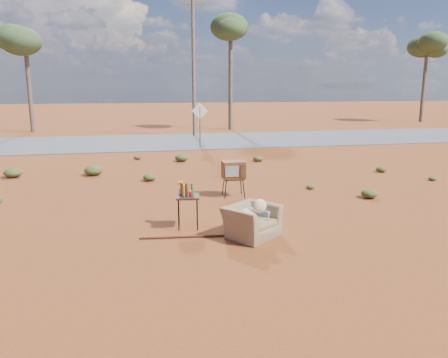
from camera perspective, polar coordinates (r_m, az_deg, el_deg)
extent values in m
plane|color=brown|center=(9.16, -0.81, -6.72)|extent=(140.00, 140.00, 0.00)
cube|color=#565659|center=(23.75, -7.82, 4.87)|extent=(140.00, 7.00, 0.04)
imported|color=olive|center=(8.66, 3.61, -4.88)|extent=(1.17, 1.10, 0.86)
ellipsoid|color=beige|center=(8.63, 3.19, -4.45)|extent=(0.31, 0.31, 0.18)
ellipsoid|color=beige|center=(8.54, 4.69, -3.52)|extent=(0.27, 0.14, 0.27)
cube|color=navy|center=(9.11, 4.91, -5.21)|extent=(0.71, 0.76, 0.50)
cube|color=black|center=(11.82, 1.24, 0.05)|extent=(0.56, 0.43, 0.03)
cylinder|color=black|center=(11.65, 0.21, -1.36)|extent=(0.03, 0.03, 0.49)
cylinder|color=black|center=(11.74, 2.59, -1.27)|extent=(0.03, 0.03, 0.49)
cylinder|color=black|center=(12.02, -0.09, -0.94)|extent=(0.03, 0.03, 0.49)
cylinder|color=black|center=(12.10, 2.22, -0.86)|extent=(0.03, 0.03, 0.49)
cube|color=brown|center=(11.77, 1.25, 1.23)|extent=(0.63, 0.50, 0.47)
cube|color=gray|center=(11.52, 1.07, 0.99)|extent=(0.36, 0.04, 0.29)
cube|color=#472D19|center=(11.58, 2.49, 1.04)|extent=(0.14, 0.03, 0.33)
cube|color=#331D12|center=(9.18, -4.77, -2.31)|extent=(0.54, 0.54, 0.04)
cylinder|color=black|center=(9.08, -5.96, -4.70)|extent=(0.02, 0.02, 0.68)
cylinder|color=black|center=(9.08, -3.51, -4.66)|extent=(0.02, 0.02, 0.68)
cylinder|color=black|center=(9.46, -5.91, -4.03)|extent=(0.02, 0.02, 0.68)
cylinder|color=black|center=(9.45, -3.56, -3.99)|extent=(0.02, 0.02, 0.68)
cylinder|color=#44230B|center=(9.19, -5.51, -1.37)|extent=(0.07, 0.07, 0.25)
cylinder|color=#44230B|center=(9.07, -4.91, -1.48)|extent=(0.06, 0.06, 0.27)
cylinder|color=#2C5E28|center=(9.24, -4.19, -1.34)|extent=(0.06, 0.06, 0.23)
cylinder|color=red|center=(9.06, -4.41, -1.95)|extent=(0.06, 0.06, 0.13)
cylinder|color=silver|center=(9.30, -5.68, -1.58)|extent=(0.08, 0.08, 0.14)
ellipsoid|color=yellow|center=(9.26, -5.70, -0.63)|extent=(0.15, 0.15, 0.12)
cylinder|color=#482013|center=(8.75, -5.42, -7.53)|extent=(1.69, 0.22, 0.05)
cylinder|color=brown|center=(20.84, -3.14, 6.68)|extent=(0.06, 0.06, 2.00)
cube|color=silver|center=(20.79, -3.16, 8.88)|extent=(0.78, 0.04, 0.78)
cylinder|color=brown|center=(31.16, -24.11, 11.13)|extent=(0.28, 0.28, 6.00)
ellipsoid|color=#3A512A|center=(31.27, -24.52, 15.70)|extent=(3.20, 3.20, 2.20)
cylinder|color=brown|center=(30.26, 0.85, 13.11)|extent=(0.28, 0.28, 7.00)
ellipsoid|color=#3A512A|center=(30.46, 0.87, 18.76)|extent=(3.20, 3.20, 2.20)
cylinder|color=brown|center=(40.21, 24.67, 11.42)|extent=(0.28, 0.28, 6.50)
ellipsoid|color=#3A512A|center=(40.33, 25.03, 15.32)|extent=(3.20, 3.20, 2.20)
cylinder|color=brown|center=(26.29, -4.00, 14.33)|extent=(0.20, 0.20, 8.00)
cube|color=brown|center=(26.66, -4.12, 21.87)|extent=(1.40, 0.10, 0.10)
ellipsoid|color=#4C5525|center=(12.34, 18.45, -1.82)|extent=(0.44, 0.44, 0.24)
ellipsoid|color=#4C5525|center=(15.33, -16.70, 1.08)|extent=(0.60, 0.60, 0.33)
ellipsoid|color=#4C5525|center=(16.19, 19.84, 1.21)|extent=(0.36, 0.36, 0.20)
ellipsoid|color=#4C5525|center=(17.44, 4.46, 2.66)|extent=(0.40, 0.40, 0.22)
ellipsoid|color=#4C5525|center=(18.24, -11.25, 2.79)|extent=(0.30, 0.30, 0.17)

